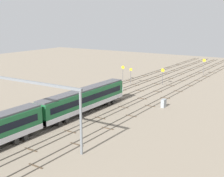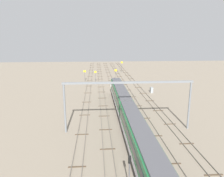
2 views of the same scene
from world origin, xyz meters
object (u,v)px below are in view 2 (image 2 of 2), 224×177
Objects in this scene: overhead_gantry at (129,93)px; speed_sign_distant_end at (116,73)px; speed_sign_near_foreground at (122,65)px; signal_light_trackside_approach at (129,167)px; speed_sign_far_trackside at (85,74)px; speed_sign_mid_trackside at (95,75)px; relay_cabinet at (151,90)px.

overhead_gantry is 5.06× the size of speed_sign_distant_end.
speed_sign_near_foreground reaches higher than signal_light_trackside_approach.
speed_sign_far_trackside is 63.63m from signal_light_trackside_approach.
speed_sign_mid_trackside is (44.77, 6.13, -4.27)m from overhead_gantry.
signal_light_trackside_approach reaches higher than relay_cabinet.
speed_sign_distant_end is (0.99, -12.46, 0.07)m from speed_sign_far_trackside.
relay_cabinet is (43.27, -13.75, -1.81)m from signal_light_trackside_approach.
signal_light_trackside_approach is 2.34× the size of relay_cabinet.
speed_sign_mid_trackside is at bearing -122.45° from speed_sign_far_trackside.
speed_sign_near_foreground is 3.13× the size of relay_cabinet.
speed_sign_mid_trackside is at bearing 7.79° from overhead_gantry.
relay_cabinet is (-19.83, -21.94, -2.17)m from speed_sign_far_trackside.
speed_sign_distant_end is (48.46, -2.09, -4.12)m from overhead_gantry.
overhead_gantry is at bearing 174.21° from speed_sign_near_foreground.
signal_light_trackside_approach is (-60.40, -3.95, -0.29)m from speed_sign_mid_trackside.
relay_cabinet is (27.64, -11.57, -6.36)m from overhead_gantry.
signal_light_trackside_approach is at bearing -172.60° from speed_sign_far_trackside.
overhead_gantry is at bearing -7.93° from signal_light_trackside_approach.
overhead_gantry is at bearing -167.68° from speed_sign_far_trackside.
speed_sign_near_foreground is 1.16× the size of speed_sign_distant_end.
relay_cabinet is at bearing -22.72° from overhead_gantry.
speed_sign_distant_end is at bearing -3.81° from signal_light_trackside_approach.
overhead_gantry reaches higher than relay_cabinet.
speed_sign_near_foreground is 86.45m from signal_light_trackside_approach.
speed_sign_mid_trackside is 1.01× the size of speed_sign_far_trackside.
speed_sign_mid_trackside reaches higher than relay_cabinet.
speed_sign_distant_end reaches higher than speed_sign_mid_trackside.
speed_sign_far_trackside is 12.50m from speed_sign_distant_end.
speed_sign_distant_end is (-21.85, 5.05, -0.48)m from speed_sign_near_foreground.
speed_sign_mid_trackside is 0.99× the size of speed_sign_distant_end.
overhead_gantry is at bearing 157.28° from relay_cabinet.
speed_sign_mid_trackside is (-25.54, 13.26, -0.63)m from speed_sign_near_foreground.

